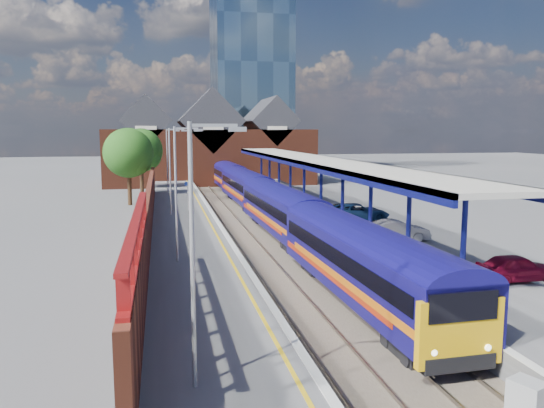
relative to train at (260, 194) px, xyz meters
The scene contains 25 objects.
ground 5.54m from the train, 106.98° to the left, with size 240.00×240.00×0.00m, color #5B5B5E.
ballast_bed 5.72m from the train, 106.29° to the right, with size 6.00×76.00×0.06m, color #473D33.
rails 5.69m from the train, 106.29° to the right, with size 4.51×76.00×0.14m.
left_platform 8.81m from the train, 143.85° to the right, with size 5.00×76.00×1.00m, color #565659.
right_platform 7.00m from the train, 48.59° to the right, with size 6.00×76.00×1.00m, color #565659.
coping_left 6.99m from the train, 132.26° to the right, with size 0.30×76.00×0.05m, color silver.
coping_right 5.48m from the train, 72.03° to the right, with size 0.30×76.00×0.05m, color silver.
yellow_line 7.41m from the train, 135.74° to the right, with size 0.14×76.00×0.01m, color yellow.
train is the anchor object (origin of this frame).
canopy 5.97m from the train, 38.38° to the right, with size 4.50×52.00×4.48m.
lamp_post_a 34.15m from the train, 103.35° to the right, with size 1.48×0.18×7.00m.
lamp_post_b 20.86m from the train, 112.35° to the right, with size 1.48×0.18×7.00m.
lamp_post_c 8.92m from the train, 158.40° to the right, with size 1.48×0.18×7.00m.
lamp_post_d 15.37m from the train, 121.36° to the left, with size 1.48×0.18×7.00m.
platform_sign 6.61m from the train, behind, with size 0.55×0.08×2.50m.
brick_wall 15.03m from the train, 129.66° to the right, with size 0.35×50.00×3.86m.
station_building 33.09m from the train, 92.60° to the left, with size 30.00×12.12×13.78m.
glass_tower 58.42m from the train, 81.19° to the left, with size 14.20×14.20×40.30m.
tree_near 16.35m from the train, 137.65° to the left, with size 5.20×5.20×8.10m.
tree_far 21.94m from the train, 119.98° to the left, with size 5.20×5.20×8.10m.
parked_car_red 26.91m from the train, 75.03° to the right, with size 1.47×3.64×1.24m, color maroon.
parked_car_silver 17.51m from the train, 71.76° to the right, with size 1.38×3.96×1.31m, color #A3A2A6.
parked_car_dark 9.74m from the train, 56.65° to the right, with size 1.64×4.02×1.17m, color black.
parked_car_blue 10.79m from the train, 57.47° to the right, with size 2.21×4.79×1.33m, color navy.
relay_cabinet 34.72m from the train, 88.47° to the right, with size 0.70×0.90×1.00m, color #9D9FA2.
Camera 1 is at (-7.24, -21.46, 7.75)m, focal length 35.00 mm.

